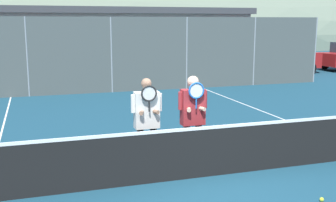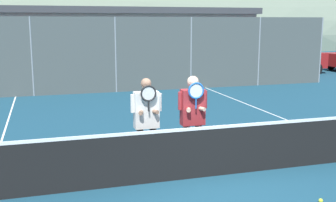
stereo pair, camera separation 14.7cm
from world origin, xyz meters
name	(u,v)px [view 2 (the right image)]	position (x,y,z in m)	size (l,w,h in m)	color
ground_plane	(210,176)	(0.00, 0.00, 0.00)	(120.00, 120.00, 0.00)	navy
hill_distant	(60,41)	(0.00, 59.11, 0.00)	(121.38, 67.43, 23.60)	slate
clubhouse_building	(115,38)	(1.50, 18.89, 1.85)	(16.92, 5.50, 3.66)	beige
fence_back	(116,55)	(0.00, 10.02, 1.52)	(19.44, 0.06, 3.04)	gray
tennis_net	(210,151)	(0.00, 0.00, 0.50)	(10.52, 0.09, 1.06)	gray
court_line_right_sideline	(299,125)	(3.91, 3.00, 0.00)	(0.05, 16.00, 0.01)	white
player_leftmost	(146,118)	(-1.06, 0.58, 1.06)	(0.59, 0.34, 1.81)	black
player_center_left	(193,114)	(-0.15, 0.54, 1.09)	(0.59, 0.34, 1.82)	#56565B
car_left_of_center	(109,63)	(0.21, 13.35, 0.86)	(4.52, 1.93, 1.67)	silver
car_center	(207,59)	(5.36, 13.47, 0.96)	(4.16, 1.90, 1.90)	silver
car_right_of_center	(287,57)	(10.28, 13.73, 0.93)	(4.06, 2.03, 1.83)	maroon
tennis_ball_on_court	(321,201)	(1.25, -1.58, 0.03)	(0.07, 0.07, 0.07)	#CCDB33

